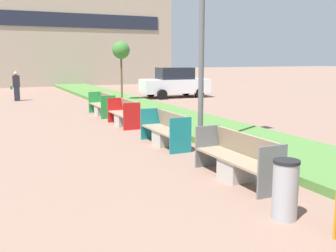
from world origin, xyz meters
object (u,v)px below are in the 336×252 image
at_px(bench_red_frame, 124,116).
at_px(litter_bin, 285,189).
at_px(bench_teal_frame, 165,133).
at_px(bench_green_frame, 102,107).
at_px(bench_grey_frame, 237,162).
at_px(sapling_tree_far, 121,51).
at_px(parked_car_distant, 175,83).
at_px(pedestrian_walking, 16,86).

xyz_separation_m(bench_red_frame, litter_bin, (-0.48, -9.07, 0.11)).
bearing_deg(bench_teal_frame, bench_green_frame, 90.00).
bearing_deg(bench_grey_frame, bench_red_frame, 90.04).
distance_m(bench_grey_frame, bench_teal_frame, 3.50).
bearing_deg(sapling_tree_far, bench_red_frame, -107.72).
height_order(bench_grey_frame, bench_teal_frame, same).
bearing_deg(bench_red_frame, parked_car_distant, 54.11).
bearing_deg(pedestrian_walking, bench_red_frame, -74.62).
bearing_deg(bench_red_frame, litter_bin, -93.02).
height_order(litter_bin, pedestrian_walking, pedestrian_walking).
bearing_deg(parked_car_distant, sapling_tree_far, -153.09).
bearing_deg(litter_bin, bench_teal_frame, 84.97).
relative_size(bench_teal_frame, litter_bin, 2.23).
height_order(sapling_tree_far, parked_car_distant, sapling_tree_far).
xyz_separation_m(bench_grey_frame, bench_red_frame, (-0.00, 7.11, -0.01)).
height_order(bench_teal_frame, sapling_tree_far, sapling_tree_far).
relative_size(bench_red_frame, litter_bin, 2.04).
bearing_deg(bench_teal_frame, parked_car_distant, 62.98).
bearing_deg(litter_bin, pedestrian_walking, 97.05).
xyz_separation_m(bench_red_frame, pedestrian_walking, (-2.90, 10.56, 0.49)).
distance_m(bench_grey_frame, sapling_tree_far, 14.54).
distance_m(bench_teal_frame, litter_bin, 5.48).
distance_m(bench_green_frame, parked_car_distant, 8.47).
distance_m(bench_teal_frame, bench_green_frame, 6.52).
relative_size(bench_teal_frame, bench_red_frame, 1.10).
height_order(pedestrian_walking, parked_car_distant, parked_car_distant).
distance_m(bench_red_frame, bench_green_frame, 2.92).
bearing_deg(bench_grey_frame, litter_bin, -103.86).
relative_size(bench_teal_frame, pedestrian_walking, 1.24).
xyz_separation_m(bench_green_frame, parked_car_distant, (6.23, 5.70, 0.55)).
relative_size(pedestrian_walking, parked_car_distant, 0.39).
relative_size(bench_red_frame, parked_car_distant, 0.44).
bearing_deg(litter_bin, parked_car_distant, 69.21).
distance_m(sapling_tree_far, pedestrian_walking, 6.54).
bearing_deg(sapling_tree_far, bench_teal_frame, -101.92).
height_order(bench_teal_frame, bench_red_frame, same).
xyz_separation_m(sapling_tree_far, parked_car_distant, (3.98, 1.57, -1.90)).
distance_m(bench_teal_frame, bench_red_frame, 3.61).
bearing_deg(bench_green_frame, bench_teal_frame, -90.00).
bearing_deg(bench_red_frame, pedestrian_walking, 105.38).
bearing_deg(bench_teal_frame, pedestrian_walking, 101.59).
bearing_deg(bench_green_frame, sapling_tree_far, 61.45).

